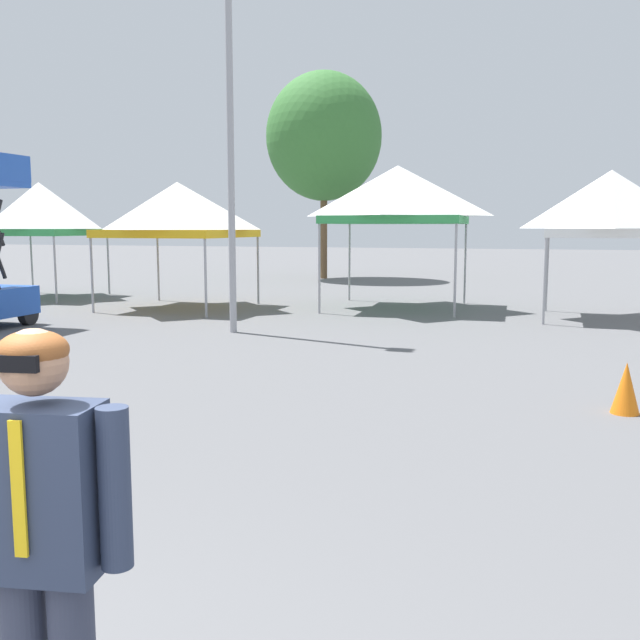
{
  "coord_description": "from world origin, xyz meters",
  "views": [
    {
      "loc": [
        2.19,
        -1.26,
        2.12
      ],
      "look_at": [
        0.28,
        4.69,
        1.3
      ],
      "focal_mm": 40.18,
      "sensor_mm": 36.0,
      "label": 1
    }
  ],
  "objects_px": {
    "person_foreground": "(43,541)",
    "canopy_tent_center": "(178,210)",
    "traffic_cone_lot_center": "(626,388)",
    "canopy_tent_far_left": "(610,204)",
    "canopy_tent_far_right": "(40,209)",
    "tree_behind_tents_right": "(324,137)",
    "canopy_tent_behind_right": "(398,195)",
    "light_pole_near_lift": "(230,102)"
  },
  "relations": [
    {
      "from": "traffic_cone_lot_center",
      "to": "canopy_tent_center",
      "type": "bearing_deg",
      "value": 141.61
    },
    {
      "from": "tree_behind_tents_right",
      "to": "traffic_cone_lot_center",
      "type": "relative_size",
      "value": 13.93
    },
    {
      "from": "canopy_tent_far_left",
      "to": "person_foreground",
      "type": "height_order",
      "value": "canopy_tent_far_left"
    },
    {
      "from": "canopy_tent_center",
      "to": "canopy_tent_behind_right",
      "type": "xyz_separation_m",
      "value": [
        5.4,
        1.73,
        0.38
      ]
    },
    {
      "from": "canopy_tent_far_right",
      "to": "person_foreground",
      "type": "bearing_deg",
      "value": -51.11
    },
    {
      "from": "canopy_tent_far_right",
      "to": "traffic_cone_lot_center",
      "type": "height_order",
      "value": "canopy_tent_far_right"
    },
    {
      "from": "canopy_tent_behind_right",
      "to": "person_foreground",
      "type": "distance_m",
      "value": 16.66
    },
    {
      "from": "traffic_cone_lot_center",
      "to": "canopy_tent_far_left",
      "type": "bearing_deg",
      "value": 87.63
    },
    {
      "from": "canopy_tent_behind_right",
      "to": "canopy_tent_far_left",
      "type": "relative_size",
      "value": 1.09
    },
    {
      "from": "canopy_tent_center",
      "to": "canopy_tent_behind_right",
      "type": "relative_size",
      "value": 0.9
    },
    {
      "from": "person_foreground",
      "to": "traffic_cone_lot_center",
      "type": "height_order",
      "value": "person_foreground"
    },
    {
      "from": "canopy_tent_behind_right",
      "to": "light_pole_near_lift",
      "type": "xyz_separation_m",
      "value": [
        -2.25,
        -5.27,
        1.6
      ]
    },
    {
      "from": "person_foreground",
      "to": "tree_behind_tents_right",
      "type": "distance_m",
      "value": 27.57
    },
    {
      "from": "canopy_tent_far_right",
      "to": "traffic_cone_lot_center",
      "type": "xyz_separation_m",
      "value": [
        15.38,
        -9.25,
        -2.34
      ]
    },
    {
      "from": "canopy_tent_far_right",
      "to": "canopy_tent_behind_right",
      "type": "relative_size",
      "value": 0.93
    },
    {
      "from": "canopy_tent_far_right",
      "to": "canopy_tent_center",
      "type": "bearing_deg",
      "value": -13.48
    },
    {
      "from": "canopy_tent_center",
      "to": "traffic_cone_lot_center",
      "type": "distance_m",
      "value": 13.05
    },
    {
      "from": "canopy_tent_center",
      "to": "tree_behind_tents_right",
      "type": "distance_m",
      "value": 11.94
    },
    {
      "from": "canopy_tent_far_right",
      "to": "canopy_tent_center",
      "type": "distance_m",
      "value": 5.45
    },
    {
      "from": "canopy_tent_center",
      "to": "canopy_tent_far_left",
      "type": "bearing_deg",
      "value": 4.94
    },
    {
      "from": "canopy_tent_far_right",
      "to": "canopy_tent_far_left",
      "type": "height_order",
      "value": "canopy_tent_far_right"
    },
    {
      "from": "canopy_tent_far_right",
      "to": "canopy_tent_behind_right",
      "type": "bearing_deg",
      "value": 2.48
    },
    {
      "from": "canopy_tent_far_left",
      "to": "traffic_cone_lot_center",
      "type": "height_order",
      "value": "canopy_tent_far_left"
    },
    {
      "from": "canopy_tent_far_left",
      "to": "canopy_tent_far_right",
      "type": "bearing_deg",
      "value": 178.66
    },
    {
      "from": "light_pole_near_lift",
      "to": "tree_behind_tents_right",
      "type": "relative_size",
      "value": 0.96
    },
    {
      "from": "person_foreground",
      "to": "canopy_tent_far_right",
      "type": "bearing_deg",
      "value": 128.89
    },
    {
      "from": "canopy_tent_behind_right",
      "to": "person_foreground",
      "type": "relative_size",
      "value": 2.06
    },
    {
      "from": "canopy_tent_far_right",
      "to": "tree_behind_tents_right",
      "type": "height_order",
      "value": "tree_behind_tents_right"
    },
    {
      "from": "canopy_tent_far_right",
      "to": "canopy_tent_behind_right",
      "type": "xyz_separation_m",
      "value": [
        10.7,
        0.46,
        0.29
      ]
    },
    {
      "from": "canopy_tent_behind_right",
      "to": "traffic_cone_lot_center",
      "type": "relative_size",
      "value": 6.17
    },
    {
      "from": "canopy_tent_center",
      "to": "person_foreground",
      "type": "height_order",
      "value": "canopy_tent_center"
    },
    {
      "from": "canopy_tent_center",
      "to": "tree_behind_tents_right",
      "type": "relative_size",
      "value": 0.4
    },
    {
      "from": "tree_behind_tents_right",
      "to": "traffic_cone_lot_center",
      "type": "height_order",
      "value": "tree_behind_tents_right"
    },
    {
      "from": "canopy_tent_behind_right",
      "to": "tree_behind_tents_right",
      "type": "relative_size",
      "value": 0.44
    },
    {
      "from": "traffic_cone_lot_center",
      "to": "person_foreground",
      "type": "bearing_deg",
      "value": -110.61
    },
    {
      "from": "canopy_tent_behind_right",
      "to": "person_foreground",
      "type": "bearing_deg",
      "value": -82.5
    },
    {
      "from": "canopy_tent_behind_right",
      "to": "traffic_cone_lot_center",
      "type": "distance_m",
      "value": 11.1
    },
    {
      "from": "person_foreground",
      "to": "canopy_tent_center",
      "type": "bearing_deg",
      "value": 117.25
    },
    {
      "from": "canopy_tent_far_right",
      "to": "canopy_tent_behind_right",
      "type": "distance_m",
      "value": 10.71
    },
    {
      "from": "canopy_tent_center",
      "to": "tree_behind_tents_right",
      "type": "bearing_deg",
      "value": 88.41
    },
    {
      "from": "canopy_tent_far_left",
      "to": "light_pole_near_lift",
      "type": "relative_size",
      "value": 0.43
    },
    {
      "from": "light_pole_near_lift",
      "to": "canopy_tent_center",
      "type": "bearing_deg",
      "value": 131.68
    }
  ]
}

